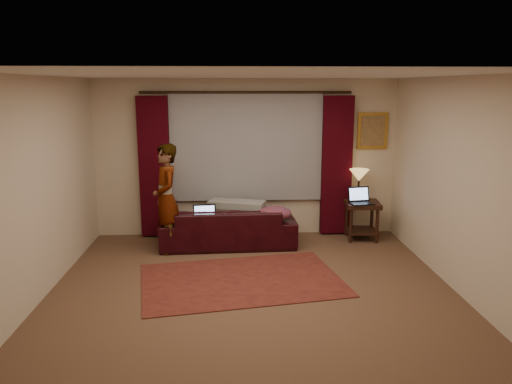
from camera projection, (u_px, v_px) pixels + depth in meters
floor at (253, 292)px, 6.13m from camera, size 5.00×5.00×0.01m
ceiling at (252, 75)px, 5.58m from camera, size 5.00×5.00×0.02m
wall_back at (246, 158)px, 8.30m from camera, size 5.00×0.02×2.60m
wall_front at (268, 262)px, 3.41m from camera, size 5.00×0.02×2.60m
wall_left at (36, 191)px, 5.74m from camera, size 0.02×5.00×2.60m
wall_right at (461, 186)px, 5.98m from camera, size 0.02×5.00×2.60m
sheer_curtain at (246, 147)px, 8.20m from camera, size 2.50×0.05×1.80m
drape_left at (155, 167)px, 8.14m from camera, size 0.50×0.14×2.30m
drape_right at (336, 166)px, 8.29m from camera, size 0.50×0.14×2.30m
curtain_rod at (246, 92)px, 7.97m from camera, size 0.04×0.04×3.40m
picture_frame at (372, 131)px, 8.28m from camera, size 0.50×0.04×0.60m
sofa at (228, 219)px, 7.83m from camera, size 2.14×1.00×0.85m
throw_blanket at (237, 190)px, 7.92m from camera, size 0.95×0.59×0.10m
clothing_pile at (275, 214)px, 7.72m from camera, size 0.54×0.43×0.22m
laptop_sofa at (205, 215)px, 7.60m from camera, size 0.40×0.42×0.25m
area_rug at (241, 280)px, 6.49m from camera, size 2.81×2.12×0.01m
end_table at (362, 221)px, 8.18m from camera, size 0.58×0.58×0.63m
tiffany_lamp at (359, 185)px, 8.21m from camera, size 0.39×0.39×0.51m
laptop_table at (362, 196)px, 7.95m from camera, size 0.41×0.44×0.26m
person at (166, 199)px, 7.45m from camera, size 0.61×0.61×1.65m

